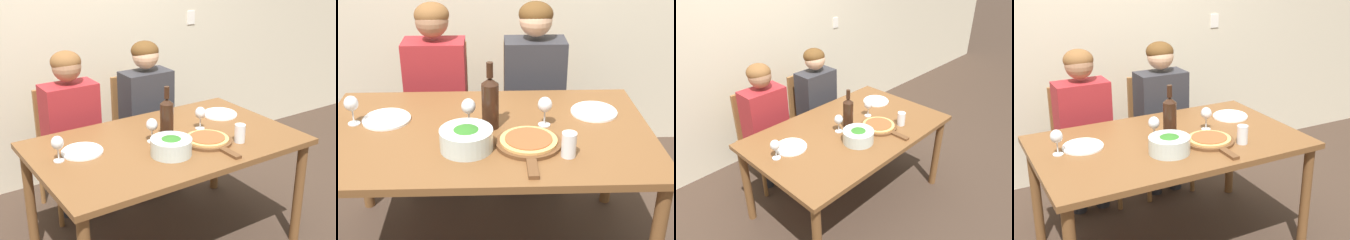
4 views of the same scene
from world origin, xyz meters
TOP-DOWN VIEW (x-y plane):
  - dining_table at (0.00, 0.00)m, footprint 1.62×0.99m
  - chair_left at (-0.32, 0.85)m, footprint 0.42×0.42m
  - chair_right at (0.31, 0.85)m, footprint 0.42×0.42m
  - person_woman at (-0.32, 0.74)m, footprint 0.47×0.51m
  - person_man at (0.31, 0.74)m, footprint 0.47×0.51m
  - wine_bottle at (0.02, 0.03)m, footprint 0.08×0.08m
  - broccoli_bowl at (-0.08, -0.18)m, footprint 0.24×0.24m
  - dinner_plate_left at (-0.50, 0.12)m, footprint 0.24×0.24m
  - dinner_plate_right at (0.57, 0.18)m, footprint 0.24×0.24m
  - pizza_on_board at (0.20, -0.16)m, footprint 0.30×0.44m
  - wine_glass_left at (-0.66, 0.09)m, footprint 0.07×0.07m
  - wine_glass_right at (0.29, 0.04)m, footprint 0.07×0.07m
  - wine_glass_centre at (-0.08, 0.04)m, footprint 0.07×0.07m
  - water_tumbler at (0.36, -0.26)m, footprint 0.07×0.07m

SIDE VIEW (x-z plane):
  - chair_left at x=-0.32m, z-range 0.03..0.94m
  - chair_right at x=0.31m, z-range 0.03..0.94m
  - dining_table at x=0.00m, z-range 0.29..1.04m
  - person_woman at x=-0.32m, z-range 0.12..1.33m
  - person_man at x=0.31m, z-range 0.12..1.33m
  - dinner_plate_left at x=-0.50m, z-range 0.75..0.77m
  - dinner_plate_right at x=0.57m, z-range 0.75..0.77m
  - pizza_on_board at x=0.20m, z-range 0.75..0.78m
  - broccoli_bowl at x=-0.08m, z-range 0.75..0.85m
  - water_tumbler at x=0.36m, z-range 0.75..0.86m
  - wine_glass_left at x=-0.66m, z-range 0.78..0.93m
  - wine_glass_right at x=0.29m, z-range 0.78..0.93m
  - wine_glass_centre at x=-0.08m, z-range 0.78..0.93m
  - wine_bottle at x=0.02m, z-range 0.72..1.05m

